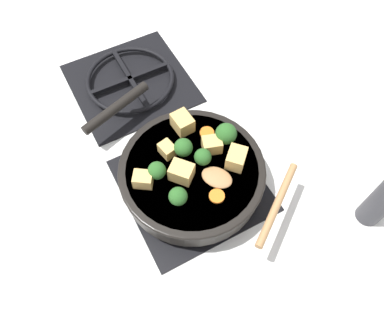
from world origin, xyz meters
name	(u,v)px	position (x,y,z in m)	size (l,w,h in m)	color
ground_plane	(192,186)	(0.00, 0.00, 0.00)	(2.40, 2.40, 0.00)	silver
front_burner_grate	(192,183)	(0.00, 0.00, 0.01)	(0.31, 0.31, 0.03)	black
rear_burner_grate	(130,81)	(0.00, 0.36, 0.01)	(0.31, 0.31, 0.03)	black
skillet_pan	(191,173)	(0.00, 0.00, 0.06)	(0.34, 0.45, 0.06)	black
wooden_spoon	(248,191)	(0.07, -0.11, 0.09)	(0.20, 0.22, 0.02)	#A87A4C
tofu_cube_center_large	(167,150)	(-0.03, 0.06, 0.10)	(0.04, 0.03, 0.03)	tan
tofu_cube_near_handle	(182,123)	(0.03, 0.10, 0.10)	(0.05, 0.04, 0.04)	tan
tofu_cube_east_chunk	(143,179)	(-0.11, 0.02, 0.10)	(0.04, 0.03, 0.03)	tan
tofu_cube_west_chunk	(181,172)	(-0.03, -0.01, 0.10)	(0.05, 0.04, 0.04)	tan
tofu_cube_back_piece	(212,145)	(0.06, 0.02, 0.10)	(0.04, 0.03, 0.03)	tan
tofu_cube_front_piece	(236,158)	(0.09, -0.03, 0.10)	(0.05, 0.04, 0.04)	tan
broccoli_floret_near_spoon	(185,147)	(0.00, 0.04, 0.11)	(0.04, 0.04, 0.05)	#709956
broccoli_floret_center_top	(226,134)	(0.10, 0.03, 0.11)	(0.05, 0.05, 0.05)	#709956
broccoli_floret_east_rim	(178,196)	(-0.06, -0.06, 0.11)	(0.04, 0.04, 0.05)	#709956
broccoli_floret_west_rim	(203,158)	(0.03, 0.00, 0.11)	(0.04, 0.04, 0.04)	#709956
broccoli_floret_north_edge	(157,171)	(-0.07, 0.02, 0.11)	(0.04, 0.04, 0.05)	#709956
carrot_slice_orange_thin	(207,133)	(0.07, 0.06, 0.09)	(0.03, 0.03, 0.01)	orange
carrot_slice_near_center	(217,196)	(0.01, -0.08, 0.09)	(0.03, 0.03, 0.01)	orange
pepper_mill	(383,200)	(0.31, -0.25, 0.08)	(0.05, 0.05, 0.18)	#333338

